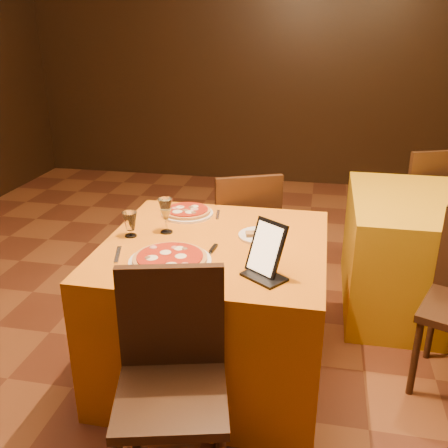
% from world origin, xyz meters
% --- Properties ---
extents(floor, '(6.00, 7.00, 0.01)m').
position_xyz_m(floor, '(0.00, 0.00, -0.01)').
color(floor, '#5E2D19').
rests_on(floor, ground).
extents(wall_back, '(6.00, 0.01, 2.80)m').
position_xyz_m(wall_back, '(0.00, 3.50, 1.40)').
color(wall_back, black).
rests_on(wall_back, floor).
extents(main_table, '(1.10, 1.10, 0.75)m').
position_xyz_m(main_table, '(-0.05, -0.11, 0.38)').
color(main_table, '#CB6A0D').
rests_on(main_table, floor).
extents(side_table, '(1.10, 1.10, 0.75)m').
position_xyz_m(side_table, '(1.21, 0.80, 0.38)').
color(side_table, '#C48B0C').
rests_on(side_table, floor).
extents(chair_main_near, '(0.46, 0.46, 0.91)m').
position_xyz_m(chair_main_near, '(-0.05, -0.90, 0.46)').
color(chair_main_near, black).
rests_on(chair_main_near, floor).
extents(chair_main_far, '(0.57, 0.57, 0.91)m').
position_xyz_m(chair_main_far, '(-0.05, 0.71, 0.46)').
color(chair_main_far, black).
rests_on(chair_main_far, floor).
extents(chair_side_far, '(0.61, 0.61, 0.91)m').
position_xyz_m(chair_side_far, '(1.21, 1.63, 0.46)').
color(chair_side_far, black).
rests_on(chair_side_far, floor).
extents(pizza_near, '(0.38, 0.38, 0.03)m').
position_xyz_m(pizza_near, '(-0.20, -0.38, 0.77)').
color(pizza_near, white).
rests_on(pizza_near, main_table).
extents(pizza_far, '(0.30, 0.30, 0.03)m').
position_xyz_m(pizza_far, '(-0.29, 0.24, 0.77)').
color(pizza_far, white).
rests_on(pizza_far, main_table).
extents(cutlet_dish, '(0.23, 0.23, 0.03)m').
position_xyz_m(cutlet_dish, '(0.16, 0.00, 0.76)').
color(cutlet_dish, white).
rests_on(cutlet_dish, main_table).
extents(wine_glass, '(0.08, 0.08, 0.19)m').
position_xyz_m(wine_glass, '(-0.33, -0.04, 0.84)').
color(wine_glass, '#D0CB76').
rests_on(wine_glass, main_table).
extents(water_glass, '(0.07, 0.07, 0.13)m').
position_xyz_m(water_glass, '(-0.49, -0.12, 0.81)').
color(water_glass, silver).
rests_on(water_glass, main_table).
extents(tablet, '(0.19, 0.18, 0.23)m').
position_xyz_m(tablet, '(0.24, -0.39, 0.87)').
color(tablet, black).
rests_on(tablet, main_table).
extents(knife, '(0.04, 0.19, 0.01)m').
position_xyz_m(knife, '(-0.05, -0.29, 0.75)').
color(knife, silver).
rests_on(knife, main_table).
extents(fork_near, '(0.07, 0.18, 0.01)m').
position_xyz_m(fork_near, '(-0.47, -0.35, 0.75)').
color(fork_near, silver).
rests_on(fork_near, main_table).
extents(fork_far, '(0.04, 0.15, 0.01)m').
position_xyz_m(fork_far, '(-0.12, 0.26, 0.75)').
color(fork_far, silver).
rests_on(fork_far, main_table).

